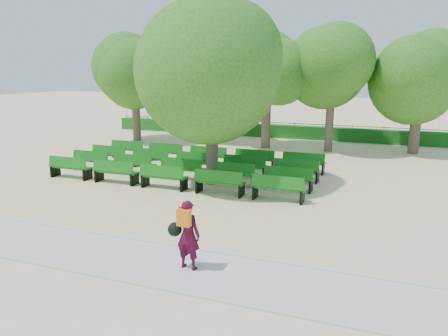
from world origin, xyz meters
name	(u,v)px	position (x,y,z in m)	size (l,w,h in m)	color
ground	(198,185)	(0.00, 0.00, 0.00)	(120.00, 120.00, 0.00)	beige
paving	(85,252)	(0.00, -7.40, 0.03)	(30.00, 2.20, 0.06)	silver
curb	(110,236)	(0.00, -6.25, 0.05)	(30.00, 0.12, 0.10)	silver
hedge	(279,131)	(0.00, 14.00, 0.45)	(26.00, 0.70, 0.90)	#175C1A
fence	(280,137)	(0.00, 14.40, 0.00)	(26.00, 0.10, 1.02)	black
tree_line	(264,147)	(0.00, 10.00, 0.00)	(21.80, 6.80, 7.04)	#35741F
bench_array	(190,173)	(-1.09, 1.49, 0.10)	(2.02, 0.76, 1.25)	#126C14
tree_among	(211,66)	(0.42, 0.53, 4.93)	(5.59, 5.59, 7.46)	brown
person	(187,234)	(3.03, -7.35, 0.96)	(0.83, 0.51, 1.74)	#420920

